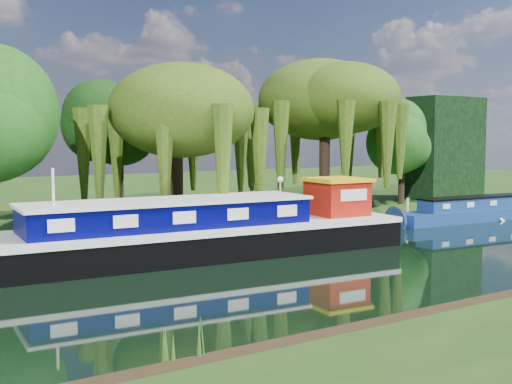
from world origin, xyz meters
TOP-DOWN VIEW (x-y plane):
  - ground at (0.00, 0.00)m, footprint 120.00×120.00m
  - far_bank at (0.00, 34.00)m, footprint 120.00×52.00m
  - dutch_barge at (-8.03, 4.85)m, footprint 20.60×6.02m
  - narrowboat at (12.36, 6.02)m, footprint 11.71×2.82m
  - white_cruiser at (13.69, 5.83)m, footprint 2.65×2.31m
  - willow_left at (-5.85, 11.38)m, footprint 7.07×7.07m
  - willow_right at (5.48, 12.50)m, footprint 7.55×7.55m
  - tree_far_mid at (-6.39, 18.53)m, footprint 4.71×4.71m
  - tree_far_right at (13.10, 12.97)m, footprint 4.00×4.00m
  - conifer_hedge at (19.00, 14.00)m, footprint 6.00×3.00m
  - lamppost at (0.50, 10.50)m, footprint 0.36×0.36m
  - mooring_posts at (-0.50, 8.40)m, footprint 19.16×0.16m

SIDE VIEW (x-z plane):
  - ground at x=0.00m, z-range 0.00..0.00m
  - white_cruiser at x=13.69m, z-range -0.68..0.68m
  - far_bank at x=0.00m, z-range 0.00..0.45m
  - narrowboat at x=12.36m, z-range -0.24..1.45m
  - mooring_posts at x=-0.50m, z-range 0.45..1.45m
  - dutch_barge at x=-8.03m, z-range -1.08..3.21m
  - lamppost at x=0.50m, z-range 1.14..3.70m
  - conifer_hedge at x=19.00m, z-range 0.45..8.45m
  - tree_far_right at x=13.10m, z-range 1.69..8.23m
  - tree_far_mid at x=-6.39m, z-range 1.92..9.63m
  - willow_left at x=-5.85m, z-range 2.37..10.83m
  - willow_right at x=5.48m, z-range 2.56..11.75m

